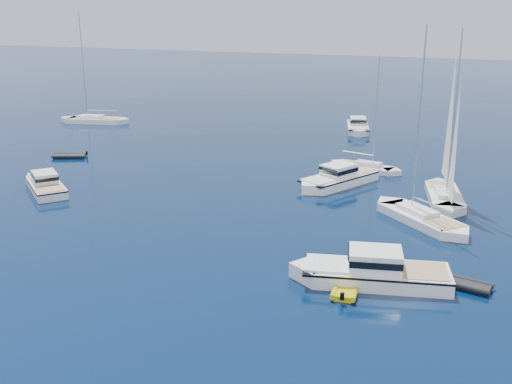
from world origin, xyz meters
The scene contains 12 objects.
ground centered at (0.00, 0.00, 0.00)m, with size 400.00×400.00×0.00m, color #071C4B.
motor_cruiser_centre centered at (10.68, 14.11, 0.00)m, with size 3.43×11.20×2.94m, color white, non-canonical shape.
motor_cruiser_far_l centered at (-23.23, 22.44, 0.00)m, with size 2.82×9.21×2.42m, color silver, non-canonical shape.
motor_cruiser_distant centered at (2.85, 34.94, 0.00)m, with size 3.22×10.51×2.76m, color white, non-canonical shape.
motor_cruiser_horizon centered at (-1.47, 62.82, 0.00)m, with size 2.97×9.70×2.55m, color white, non-canonical shape.
sailboat_mid_r centered at (12.13, 27.09, 0.00)m, with size 2.93×11.26×16.56m, color white, non-canonical shape.
sailboat_centre centered at (4.23, 41.86, 0.00)m, with size 2.29×8.79×12.92m, color silver, non-canonical shape.
sailboat_sails_r centered at (13.39, 33.98, 0.00)m, with size 2.86×11.00×16.17m, color silver, non-canonical shape.
sailboat_far_l centered at (-40.78, 53.83, 0.00)m, with size 3.02×11.63×17.09m, color white, non-canonical shape.
tender_yellow centered at (9.53, 12.18, 0.00)m, with size 1.90×3.42×0.95m, color gold, non-canonical shape.
tender_grey_near centered at (16.61, 15.65, 0.00)m, with size 1.77×3.14×0.95m, color black, non-canonical shape.
tender_grey_far centered at (-29.78, 34.21, 0.00)m, with size 2.20×4.08×0.95m, color black, non-canonical shape.
Camera 1 is at (17.26, -21.73, 17.28)m, focal length 41.99 mm.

